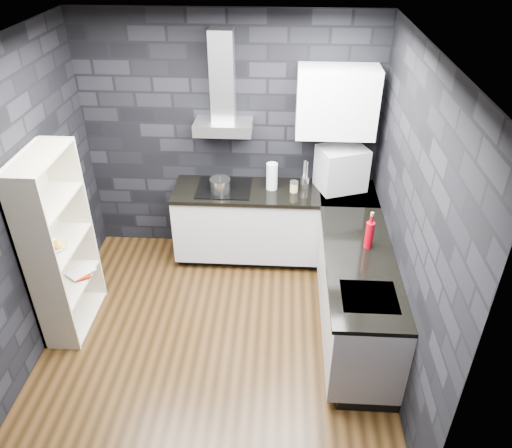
# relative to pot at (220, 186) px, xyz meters

# --- Properties ---
(ground) EXTENTS (3.20, 3.20, 0.00)m
(ground) POSITION_rel_pot_xyz_m (0.08, -1.23, -0.97)
(ground) COLOR #3B2611
(ceiling) EXTENTS (3.20, 3.20, 0.00)m
(ceiling) POSITION_rel_pot_xyz_m (0.08, -1.23, 1.73)
(ceiling) COLOR silver
(wall_back) EXTENTS (3.20, 0.05, 2.70)m
(wall_back) POSITION_rel_pot_xyz_m (0.08, 0.40, 0.38)
(wall_back) COLOR black
(wall_back) RESTS_ON ground
(wall_front) EXTENTS (3.20, 0.05, 2.70)m
(wall_front) POSITION_rel_pot_xyz_m (0.08, -2.85, 0.38)
(wall_front) COLOR black
(wall_front) RESTS_ON ground
(wall_left) EXTENTS (0.05, 3.20, 2.70)m
(wall_left) POSITION_rel_pot_xyz_m (-1.54, -1.23, 0.38)
(wall_left) COLOR black
(wall_left) RESTS_ON ground
(wall_right) EXTENTS (0.05, 3.20, 2.70)m
(wall_right) POSITION_rel_pot_xyz_m (1.71, -1.23, 0.38)
(wall_right) COLOR black
(wall_right) RESTS_ON ground
(toekick_back) EXTENTS (2.18, 0.50, 0.10)m
(toekick_back) POSITION_rel_pot_xyz_m (0.58, 0.11, -0.92)
(toekick_back) COLOR black
(toekick_back) RESTS_ON ground
(toekick_right) EXTENTS (0.50, 1.78, 0.10)m
(toekick_right) POSITION_rel_pot_xyz_m (1.42, -1.13, -0.92)
(toekick_right) COLOR black
(toekick_right) RESTS_ON ground
(counter_back_cab) EXTENTS (2.20, 0.60, 0.76)m
(counter_back_cab) POSITION_rel_pot_xyz_m (0.58, 0.07, -0.49)
(counter_back_cab) COLOR #BCBCC0
(counter_back_cab) RESTS_ON ground
(counter_right_cab) EXTENTS (0.60, 1.80, 0.76)m
(counter_right_cab) POSITION_rel_pot_xyz_m (1.38, -1.13, -0.49)
(counter_right_cab) COLOR #BCBCC0
(counter_right_cab) RESTS_ON ground
(counter_back_top) EXTENTS (2.20, 0.62, 0.04)m
(counter_back_top) POSITION_rel_pot_xyz_m (0.58, 0.06, -0.09)
(counter_back_top) COLOR black
(counter_back_top) RESTS_ON counter_back_cab
(counter_right_top) EXTENTS (0.62, 1.80, 0.04)m
(counter_right_top) POSITION_rel_pot_xyz_m (1.37, -1.13, -0.09)
(counter_right_top) COLOR black
(counter_right_top) RESTS_ON counter_right_cab
(counter_corner_top) EXTENTS (0.62, 0.62, 0.04)m
(counter_corner_top) POSITION_rel_pot_xyz_m (1.38, 0.07, -0.09)
(counter_corner_top) COLOR black
(counter_corner_top) RESTS_ON counter_right_cab
(hood_body) EXTENTS (0.60, 0.34, 0.12)m
(hood_body) POSITION_rel_pot_xyz_m (0.03, 0.20, 0.59)
(hood_body) COLOR silver
(hood_body) RESTS_ON wall_back
(hood_chimney) EXTENTS (0.24, 0.20, 0.90)m
(hood_chimney) POSITION_rel_pot_xyz_m (0.03, 0.27, 1.10)
(hood_chimney) COLOR silver
(hood_chimney) RESTS_ON hood_body
(upper_cabinet) EXTENTS (0.80, 0.35, 0.70)m
(upper_cabinet) POSITION_rel_pot_xyz_m (1.18, 0.20, 0.88)
(upper_cabinet) COLOR white
(upper_cabinet) RESTS_ON wall_back
(cooktop) EXTENTS (0.58, 0.50, 0.01)m
(cooktop) POSITION_rel_pot_xyz_m (0.03, 0.07, -0.07)
(cooktop) COLOR black
(cooktop) RESTS_ON counter_back_top
(sink_rim) EXTENTS (0.44, 0.40, 0.01)m
(sink_rim) POSITION_rel_pot_xyz_m (1.38, -1.63, -0.08)
(sink_rim) COLOR silver
(sink_rim) RESTS_ON counter_right_top
(pot) EXTENTS (0.26, 0.26, 0.13)m
(pot) POSITION_rel_pot_xyz_m (0.00, 0.00, 0.00)
(pot) COLOR silver
(pot) RESTS_ON cooktop
(glass_vase) EXTENTS (0.16, 0.16, 0.30)m
(glass_vase) POSITION_rel_pot_xyz_m (0.55, 0.11, 0.07)
(glass_vase) COLOR white
(glass_vase) RESTS_ON counter_back_top
(storage_jar) EXTENTS (0.09, 0.09, 0.10)m
(storage_jar) POSITION_rel_pot_xyz_m (0.79, 0.05, -0.02)
(storage_jar) COLOR #C3BA81
(storage_jar) RESTS_ON counter_back_top
(utensil_crock) EXTENTS (0.10, 0.10, 0.12)m
(utensil_crock) POSITION_rel_pot_xyz_m (0.91, 0.16, -0.01)
(utensil_crock) COLOR silver
(utensil_crock) RESTS_ON counter_back_top
(appliance_garage) EXTENTS (0.58, 0.52, 0.48)m
(appliance_garage) POSITION_rel_pot_xyz_m (1.29, 0.17, 0.15)
(appliance_garage) COLOR #ABACB1
(appliance_garage) RESTS_ON counter_back_top
(red_bottle) EXTENTS (0.08, 0.08, 0.26)m
(red_bottle) POSITION_rel_pot_xyz_m (1.45, -0.94, 0.05)
(red_bottle) COLOR #A40210
(red_bottle) RESTS_ON counter_right_top
(bookshelf) EXTENTS (0.52, 0.86, 1.80)m
(bookshelf) POSITION_rel_pot_xyz_m (-1.34, -1.10, -0.07)
(bookshelf) COLOR beige
(bookshelf) RESTS_ON ground
(fruit_bowl) EXTENTS (0.28, 0.28, 0.05)m
(fruit_bowl) POSITION_rel_pot_xyz_m (-1.34, -1.16, -0.04)
(fruit_bowl) COLOR white
(fruit_bowl) RESTS_ON bookshelf
(book_red) EXTENTS (0.15, 0.09, 0.21)m
(book_red) POSITION_rel_pot_xyz_m (-1.33, -1.00, -0.40)
(book_red) COLOR maroon
(book_red) RESTS_ON bookshelf
(book_second) EXTENTS (0.16, 0.12, 0.25)m
(book_second) POSITION_rel_pot_xyz_m (-1.35, -0.89, -0.38)
(book_second) COLOR #B2B2B2
(book_second) RESTS_ON bookshelf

